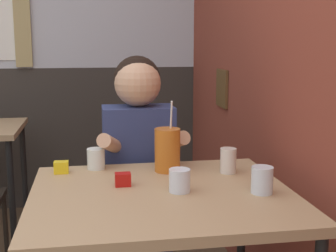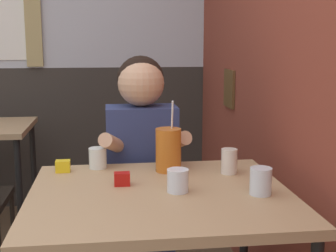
# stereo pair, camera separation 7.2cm
# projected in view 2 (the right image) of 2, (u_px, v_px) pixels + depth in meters

# --- Properties ---
(brick_wall_right) EXTENTS (0.08, 4.42, 2.70)m
(brick_wall_right) POSITION_uv_depth(u_px,v_px,m) (254.00, 32.00, 2.51)
(brick_wall_right) COLOR brown
(brick_wall_right) RESTS_ON ground_plane
(back_wall) EXTENTS (5.33, 0.09, 2.70)m
(back_wall) POSITION_uv_depth(u_px,v_px,m) (52.00, 34.00, 3.57)
(back_wall) COLOR silver
(back_wall) RESTS_ON ground_plane
(main_table) EXTENTS (0.96, 0.83, 0.76)m
(main_table) POSITION_uv_depth(u_px,v_px,m) (160.00, 210.00, 1.73)
(main_table) COLOR tan
(main_table) RESTS_ON ground_plane
(person_seated) EXTENTS (0.42, 0.42, 1.24)m
(person_seated) POSITION_uv_depth(u_px,v_px,m) (142.00, 172.00, 2.30)
(person_seated) COLOR navy
(person_seated) RESTS_ON ground_plane
(cocktail_pitcher) EXTENTS (0.11, 0.11, 0.30)m
(cocktail_pitcher) POSITION_uv_depth(u_px,v_px,m) (168.00, 150.00, 1.98)
(cocktail_pitcher) COLOR #C6661E
(cocktail_pitcher) RESTS_ON main_table
(glass_near_pitcher) EXTENTS (0.08, 0.08, 0.09)m
(glass_near_pitcher) POSITION_uv_depth(u_px,v_px,m) (178.00, 181.00, 1.71)
(glass_near_pitcher) COLOR silver
(glass_near_pitcher) RESTS_ON main_table
(glass_center) EXTENTS (0.08, 0.08, 0.09)m
(glass_center) POSITION_uv_depth(u_px,v_px,m) (98.00, 158.00, 2.03)
(glass_center) COLOR silver
(glass_center) RESTS_ON main_table
(glass_far_side) EXTENTS (0.07, 0.07, 0.10)m
(glass_far_side) POSITION_uv_depth(u_px,v_px,m) (229.00, 161.00, 1.95)
(glass_far_side) COLOR silver
(glass_far_side) RESTS_ON main_table
(glass_by_brick) EXTENTS (0.08, 0.08, 0.10)m
(glass_by_brick) POSITION_uv_depth(u_px,v_px,m) (261.00, 181.00, 1.68)
(glass_by_brick) COLOR silver
(glass_by_brick) RESTS_ON main_table
(condiment_ketchup) EXTENTS (0.06, 0.04, 0.05)m
(condiment_ketchup) POSITION_uv_depth(u_px,v_px,m) (122.00, 179.00, 1.79)
(condiment_ketchup) COLOR #B7140F
(condiment_ketchup) RESTS_ON main_table
(condiment_mustard) EXTENTS (0.06, 0.04, 0.05)m
(condiment_mustard) POSITION_uv_depth(u_px,v_px,m) (63.00, 166.00, 1.97)
(condiment_mustard) COLOR yellow
(condiment_mustard) RESTS_ON main_table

